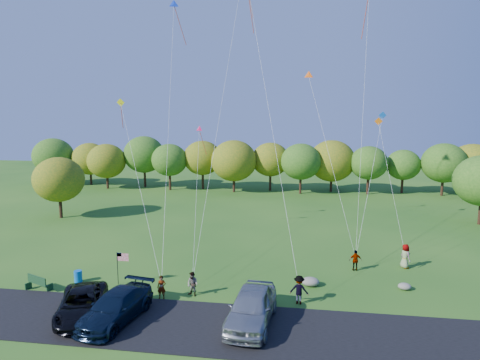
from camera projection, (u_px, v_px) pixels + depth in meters
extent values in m
plane|color=#225618|center=(220.00, 297.00, 27.90)|extent=(140.00, 140.00, 0.00)
cube|color=black|center=(206.00, 327.00, 23.99)|extent=(44.00, 6.00, 0.06)
cylinder|color=#3C2215|center=(53.00, 180.00, 68.81)|extent=(0.36, 0.36, 2.23)
ellipsoid|color=#396018|center=(51.00, 160.00, 68.29)|extent=(6.53, 6.53, 5.88)
cylinder|color=#3C2215|center=(83.00, 177.00, 69.33)|extent=(0.36, 0.36, 2.96)
ellipsoid|color=#295D18|center=(82.00, 155.00, 68.75)|extent=(6.64, 6.64, 5.98)
cylinder|color=#3C2215|center=(109.00, 180.00, 67.83)|extent=(0.36, 0.36, 2.56)
ellipsoid|color=#396018|center=(108.00, 160.00, 67.32)|extent=(5.86, 5.86, 5.28)
cylinder|color=#3C2215|center=(149.00, 177.00, 68.98)|extent=(0.36, 0.36, 2.96)
ellipsoid|color=#295D18|center=(148.00, 155.00, 68.40)|extent=(6.57, 6.57, 5.91)
cylinder|color=#3C2215|center=(173.00, 182.00, 65.60)|extent=(0.36, 0.36, 2.57)
ellipsoid|color=#396018|center=(173.00, 162.00, 65.10)|extent=(5.68, 5.68, 5.11)
cylinder|color=#3C2215|center=(201.00, 180.00, 67.02)|extent=(0.36, 0.36, 2.71)
ellipsoid|color=#295D18|center=(201.00, 161.00, 66.55)|extent=(4.92, 4.92, 4.43)
cylinder|color=#3C2215|center=(229.00, 182.00, 63.92)|extent=(0.36, 0.36, 3.04)
ellipsoid|color=#396018|center=(229.00, 161.00, 63.42)|extent=(5.08, 5.08, 4.58)
cylinder|color=#3C2215|center=(268.00, 184.00, 64.20)|extent=(0.36, 0.36, 2.26)
ellipsoid|color=#295D18|center=(269.00, 164.00, 63.71)|extent=(6.02, 6.02, 5.42)
cylinder|color=#3C2215|center=(303.00, 182.00, 65.96)|extent=(0.36, 0.36, 2.37)
ellipsoid|color=#396018|center=(304.00, 163.00, 65.49)|extent=(5.48, 5.48, 4.94)
cylinder|color=#3C2215|center=(342.00, 186.00, 61.68)|extent=(0.36, 0.36, 2.69)
ellipsoid|color=#396018|center=(343.00, 162.00, 61.14)|extent=(6.38, 6.38, 5.74)
cylinder|color=#3C2215|center=(373.00, 186.00, 62.77)|extent=(0.36, 0.36, 2.42)
ellipsoid|color=#396018|center=(374.00, 163.00, 62.25)|extent=(6.42, 6.42, 5.78)
cylinder|color=#3C2215|center=(405.00, 188.00, 60.24)|extent=(0.36, 0.36, 2.52)
ellipsoid|color=#396018|center=(406.00, 168.00, 59.78)|extent=(5.14, 5.14, 4.63)
cylinder|color=#3C2215|center=(446.00, 187.00, 62.01)|extent=(0.36, 0.36, 2.34)
ellipsoid|color=#396018|center=(448.00, 163.00, 61.46)|extent=(7.15, 7.15, 6.43)
cylinder|color=#3C2215|center=(479.00, 190.00, 59.01)|extent=(0.36, 0.36, 2.55)
cylinder|color=#3C2215|center=(61.00, 207.00, 48.50)|extent=(0.36, 0.36, 2.60)
ellipsoid|color=#396018|center=(59.00, 179.00, 48.00)|extent=(5.60, 5.60, 5.04)
cylinder|color=#3C2215|center=(480.00, 212.00, 45.64)|extent=(0.36, 0.36, 2.80)
imported|color=black|center=(82.00, 304.00, 25.02)|extent=(4.40, 6.14, 1.55)
imported|color=black|center=(115.00, 307.00, 24.48)|extent=(3.23, 6.02, 1.66)
imported|color=#94979D|center=(251.00, 307.00, 24.12)|extent=(2.79, 6.04, 2.01)
imported|color=#4C4C59|center=(162.00, 287.00, 27.54)|extent=(0.60, 0.43, 1.53)
imported|color=#4C4C59|center=(193.00, 284.00, 27.96)|extent=(0.96, 0.87, 1.60)
imported|color=#4C4C59|center=(299.00, 290.00, 26.81)|extent=(1.25, 0.81, 1.83)
imported|color=#4C4C59|center=(356.00, 260.00, 32.41)|extent=(0.96, 0.44, 1.60)
imported|color=#4C4C59|center=(405.00, 256.00, 32.93)|extent=(0.96, 1.10, 1.89)
cube|color=#163D1E|center=(39.00, 283.00, 28.97)|extent=(1.81, 0.83, 0.06)
cube|color=#163D1E|center=(37.00, 280.00, 28.73)|extent=(1.78, 0.78, 0.58)
cube|color=#163D1E|center=(28.00, 286.00, 29.12)|extent=(0.26, 0.47, 0.44)
cube|color=#163D1E|center=(50.00, 287.00, 28.88)|extent=(0.26, 0.47, 0.44)
cylinder|color=blue|center=(78.00, 276.00, 30.29)|extent=(0.55, 0.55, 0.83)
cylinder|color=black|center=(118.00, 268.00, 29.75)|extent=(0.05, 0.05, 2.33)
cube|color=red|center=(123.00, 257.00, 29.56)|extent=(0.84, 0.56, 0.02)
cube|color=navy|center=(119.00, 255.00, 29.58)|extent=(0.34, 0.02, 0.26)
ellipsoid|color=gray|center=(310.00, 282.00, 29.63)|extent=(1.22, 0.96, 0.61)
ellipsoid|color=#6C655D|center=(405.00, 286.00, 29.02)|extent=(0.88, 0.73, 0.46)
cone|color=#1338C6|center=(174.00, 4.00, 36.18)|extent=(1.00, 0.69, 0.84)
cone|color=#FF5F10|center=(309.00, 75.00, 39.10)|extent=(0.93, 0.44, 0.86)
cube|color=#D2640E|center=(379.00, 121.00, 34.67)|extent=(0.63, 0.20, 0.64)
cube|color=#F8F614|center=(121.00, 102.00, 37.37)|extent=(0.73, 0.22, 0.71)
cube|color=blue|center=(383.00, 115.00, 39.86)|extent=(0.72, 0.18, 0.72)
cone|color=#C50D4A|center=(199.00, 129.00, 43.07)|extent=(0.76, 0.38, 0.70)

